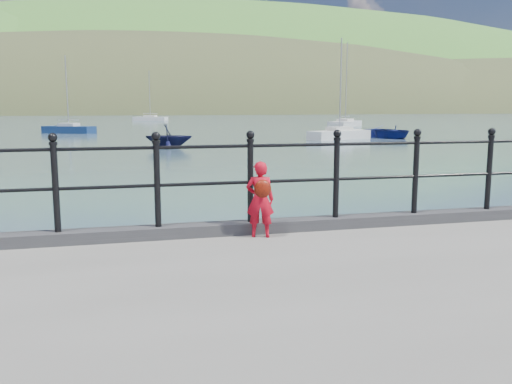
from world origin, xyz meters
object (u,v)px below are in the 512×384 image
object	(u,v)px
sailboat_deep	(150,119)
sailboat_far	(345,124)
sailboat_port	(69,130)
launch_navy	(169,136)
launch_blue	(389,131)
railing	(205,172)
child	(260,199)
sailboat_near	(339,135)

from	to	relation	value
sailboat_deep	sailboat_far	distance (m)	40.50
sailboat_port	sailboat_deep	bearing A→B (deg)	108.24
launch_navy	sailboat_far	xyz separation A→B (m)	(25.56, 31.11, -0.43)
launch_blue	sailboat_deep	size ratio (longest dim) A/B	0.58
railing	child	size ratio (longest dim) A/B	18.60
child	railing	bearing A→B (deg)	-5.44
child	sailboat_deep	world-z (taller)	sailboat_deep
launch_navy	sailboat_deep	distance (m)	64.50
launch_navy	sailboat_port	xyz separation A→B (m)	(-7.74, 21.24, -0.43)
railing	sailboat_far	size ratio (longest dim) A/B	1.67
child	launch_blue	world-z (taller)	child
railing	sailboat_port	xyz separation A→B (m)	(-5.71, 49.08, -1.48)
child	sailboat_near	xyz separation A→B (m)	(15.47, 34.04, -1.16)
launch_blue	sailboat_port	distance (m)	30.33
launch_navy	sailboat_near	distance (m)	15.31
child	launch_navy	world-z (taller)	child
sailboat_port	sailboat_far	distance (m)	34.73
child	sailboat_near	distance (m)	37.41
railing	sailboat_port	bearing A→B (deg)	96.63
sailboat_near	railing	bearing A→B (deg)	-140.99
child	sailboat_port	world-z (taller)	sailboat_port
child	sailboat_far	size ratio (longest dim) A/B	0.09
child	sailboat_far	distance (m)	65.06
railing	launch_blue	world-z (taller)	railing
sailboat_port	sailboat_near	xyz separation A→B (m)	(21.85, -15.31, 0.00)
railing	launch_blue	distance (m)	40.25
railing	sailboat_near	world-z (taller)	sailboat_near
sailboat_port	launch_blue	bearing A→B (deg)	2.72
sailboat_near	launch_blue	bearing A→B (deg)	-17.70
sailboat_deep	sailboat_near	bearing A→B (deg)	-52.58
launch_navy	sailboat_port	world-z (taller)	sailboat_port
launch_navy	launch_blue	bearing A→B (deg)	-56.21
railing	sailboat_near	xyz separation A→B (m)	(16.14, 33.77, -1.48)
sailboat_port	sailboat_near	distance (m)	26.68
child	launch_navy	bearing A→B (deg)	-76.43
sailboat_far	sailboat_near	distance (m)	27.66
railing	sailboat_deep	bearing A→B (deg)	87.15
railing	sailboat_near	size ratio (longest dim) A/B	2.24
railing	sailboat_far	world-z (taller)	sailboat_far
child	sailboat_deep	bearing A→B (deg)	-76.07
sailboat_port	sailboat_far	bearing A→B (deg)	48.15
launch_blue	sailboat_near	size ratio (longest dim) A/B	0.65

